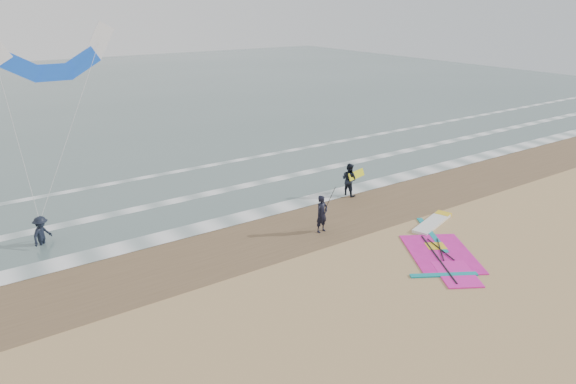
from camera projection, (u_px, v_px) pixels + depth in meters
ground at (406, 276)px, 19.14m from camera, size 120.00×120.00×0.00m
sea_water at (84, 94)px, 56.39m from camera, size 120.00×80.00×0.02m
wet_sand_band at (311, 222)px, 23.80m from camera, size 120.00×5.00×0.01m
foam_waterline at (261, 194)px, 27.23m from camera, size 120.00×9.15×0.02m
windsurf_rig at (440, 245)px, 21.49m from camera, size 6.00×5.68×0.14m
person_standing at (322, 214)px, 22.51m from camera, size 0.67×0.50×1.70m
person_walking at (349, 180)px, 26.77m from camera, size 0.85×0.99×1.75m
person_wading at (41, 227)px, 21.28m from camera, size 1.18×1.17×1.63m
held_pole at (327, 204)px, 22.53m from camera, size 0.17×0.86×1.82m
carried_kiteboard at (356, 174)px, 26.82m from camera, size 1.30×0.51×0.39m
surf_kite at (50, 58)px, 23.30m from camera, size 6.02×4.14×7.70m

